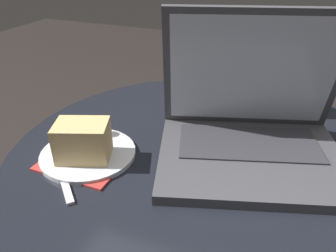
{
  "coord_description": "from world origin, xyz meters",
  "views": [
    {
      "loc": [
        0.12,
        -0.5,
        0.89
      ],
      "look_at": [
        -0.07,
        -0.05,
        0.61
      ],
      "focal_mm": 35.0,
      "sensor_mm": 36.0,
      "label": 1
    }
  ],
  "objects": [
    {
      "name": "snack_plate",
      "position": [
        -0.21,
        -0.1,
        0.57
      ],
      "size": [
        0.17,
        0.17,
        0.08
      ],
      "color": "silver",
      "rests_on": "table"
    },
    {
      "name": "table",
      "position": [
        0.0,
        0.0,
        0.4
      ],
      "size": [
        0.76,
        0.76,
        0.54
      ],
      "color": "#9E9EA3",
      "rests_on": "ground_plane"
    },
    {
      "name": "napkin",
      "position": [
        -0.2,
        -0.12,
        0.55
      ],
      "size": [
        0.15,
        0.1,
        0.0
      ],
      "color": "#B7332D",
      "rests_on": "table"
    },
    {
      "name": "beer_glass",
      "position": [
        0.02,
        0.21,
        0.65
      ],
      "size": [
        0.07,
        0.07,
        0.2
      ],
      "color": "#C6701E",
      "rests_on": "table"
    },
    {
      "name": "fork",
      "position": [
        -0.23,
        -0.14,
        0.55
      ],
      "size": [
        0.14,
        0.13,
        0.0
      ],
      "color": "silver",
      "rests_on": "table"
    },
    {
      "name": "laptop",
      "position": [
        0.07,
        0.03,
        0.6
      ],
      "size": [
        0.39,
        0.34,
        0.26
      ],
      "color": "#47474C",
      "rests_on": "table"
    }
  ]
}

